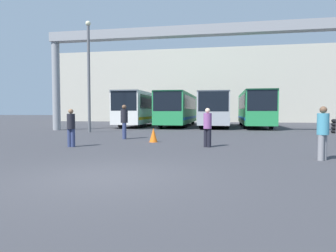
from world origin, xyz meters
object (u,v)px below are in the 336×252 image
(pedestrian_mid_left, at_px, (208,126))
(pedestrian_near_center, at_px, (124,121))
(bus_slot_0, at_px, (141,107))
(pedestrian_near_left, at_px, (71,127))
(traffic_cone, at_px, (153,135))
(lamp_post, at_px, (89,72))
(pedestrian_far_center, at_px, (323,132))
(bus_slot_1, at_px, (178,108))
(bus_slot_2, at_px, (215,108))
(bus_slot_3, at_px, (255,107))

(pedestrian_mid_left, bearing_deg, pedestrian_near_center, -7.24)
(bus_slot_0, bearing_deg, pedestrian_near_left, -83.81)
(traffic_cone, relative_size, lamp_post, 0.09)
(bus_slot_0, distance_m, pedestrian_near_center, 13.95)
(bus_slot_0, relative_size, pedestrian_far_center, 6.30)
(bus_slot_0, relative_size, bus_slot_1, 0.84)
(bus_slot_2, height_order, pedestrian_far_center, bus_slot_2)
(pedestrian_mid_left, xyz_separation_m, pedestrian_far_center, (3.62, -2.73, 0.01))
(bus_slot_3, height_order, pedestrian_near_left, bus_slot_3)
(bus_slot_2, relative_size, traffic_cone, 15.03)
(bus_slot_2, height_order, pedestrian_mid_left, bus_slot_2)
(pedestrian_far_center, bearing_deg, bus_slot_2, -122.08)
(pedestrian_far_center, xyz_separation_m, lamp_post, (-12.38, 10.16, 3.40))
(pedestrian_near_left, xyz_separation_m, pedestrian_mid_left, (5.63, 0.95, 0.02))
(pedestrian_near_center, bearing_deg, pedestrian_far_center, 31.30)
(pedestrian_near_left, xyz_separation_m, pedestrian_far_center, (9.25, -1.77, 0.03))
(bus_slot_0, height_order, pedestrian_near_center, bus_slot_0)
(pedestrian_far_center, bearing_deg, bus_slot_1, -112.93)
(pedestrian_near_left, distance_m, pedestrian_far_center, 9.42)
(pedestrian_near_center, distance_m, pedestrian_mid_left, 5.43)
(lamp_post, bearing_deg, bus_slot_0, 82.26)
(pedestrian_mid_left, relative_size, traffic_cone, 2.37)
(bus_slot_0, distance_m, bus_slot_1, 3.83)
(bus_slot_1, distance_m, pedestrian_near_left, 18.56)
(bus_slot_1, xyz_separation_m, lamp_post, (-4.92, -10.06, 2.42))
(bus_slot_0, distance_m, pedestrian_near_left, 17.57)
(lamp_post, bearing_deg, pedestrian_near_left, -69.56)
(traffic_cone, distance_m, lamp_post, 9.31)
(pedestrian_near_left, bearing_deg, pedestrian_mid_left, 5.94)
(pedestrian_far_center, bearing_deg, bus_slot_3, -132.97)
(bus_slot_2, bearing_deg, bus_slot_0, 179.76)
(pedestrian_far_center, height_order, lamp_post, lamp_post)
(pedestrian_mid_left, distance_m, traffic_cone, 3.14)
(pedestrian_near_center, height_order, pedestrian_near_left, pedestrian_near_center)
(bus_slot_3, distance_m, pedestrian_near_left, 20.10)
(bus_slot_0, height_order, pedestrian_mid_left, bus_slot_0)
(bus_slot_0, xyz_separation_m, pedestrian_far_center, (11.14, -19.21, -1.02))
(bus_slot_0, bearing_deg, pedestrian_far_center, -59.88)
(pedestrian_near_center, distance_m, lamp_post, 6.99)
(pedestrian_near_left, height_order, traffic_cone, pedestrian_near_left)
(pedestrian_near_center, bearing_deg, pedestrian_near_left, -39.44)
(pedestrian_near_left, xyz_separation_m, traffic_cone, (2.95, 2.52, -0.50))
(pedestrian_near_center, height_order, traffic_cone, pedestrian_near_center)
(bus_slot_0, xyz_separation_m, bus_slot_3, (11.08, 0.41, -0.03))
(bus_slot_0, relative_size, bus_slot_3, 0.93)
(traffic_cone, height_order, lamp_post, lamp_post)
(pedestrian_far_center, height_order, traffic_cone, pedestrian_far_center)
(pedestrian_mid_left, bearing_deg, lamp_post, -15.55)
(bus_slot_0, height_order, bus_slot_2, bus_slot_0)
(pedestrian_near_center, relative_size, pedestrian_far_center, 1.12)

